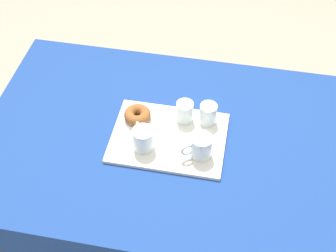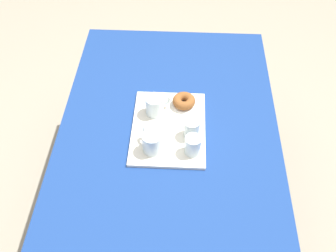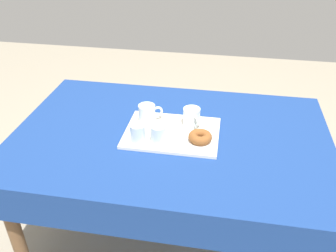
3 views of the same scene
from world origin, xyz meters
name	(u,v)px [view 3 (image 3 of 3)]	position (x,y,z in m)	size (l,w,h in m)	color
ground_plane	(170,237)	(0.00, 0.00, 0.00)	(6.00, 6.00, 0.00)	gray
dining_table	(171,147)	(0.00, 0.00, 0.65)	(1.52, 1.00, 0.73)	navy
serving_tray	(172,133)	(0.01, 0.00, 0.73)	(0.45, 0.33, 0.01)	silver
tea_mug_left	(192,118)	(0.09, 0.07, 0.79)	(0.09, 0.12, 0.09)	silver
tea_mug_right	(147,114)	(-0.13, 0.07, 0.79)	(0.12, 0.09, 0.09)	silver
water_glass_near	(158,136)	(-0.04, -0.10, 0.78)	(0.07, 0.07, 0.09)	silver
water_glass_far	(138,134)	(-0.13, -0.11, 0.78)	(0.07, 0.07, 0.09)	silver
donut_plate_left	(200,141)	(0.15, -0.07, 0.75)	(0.11, 0.11, 0.01)	white
sugar_donut_left	(200,137)	(0.15, -0.07, 0.77)	(0.11, 0.11, 0.04)	brown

